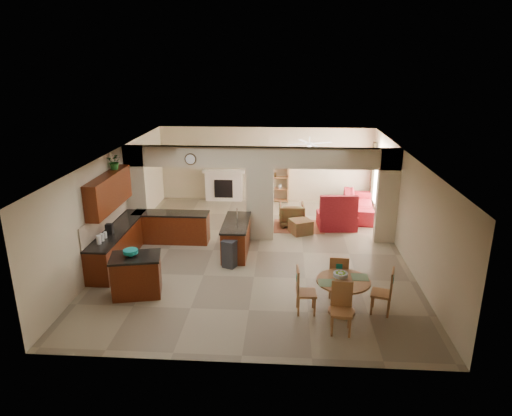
# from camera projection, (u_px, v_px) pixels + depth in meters

# --- Properties ---
(floor) EXTENTS (10.00, 10.00, 0.00)m
(floor) POSITION_uv_depth(u_px,v_px,m) (258.00, 251.00, 12.92)
(floor) COLOR gray
(floor) RESTS_ON ground
(ceiling) EXTENTS (10.00, 10.00, 0.00)m
(ceiling) POSITION_uv_depth(u_px,v_px,m) (258.00, 154.00, 12.05)
(ceiling) COLOR white
(ceiling) RESTS_ON wall_back
(wall_back) EXTENTS (8.00, 0.00, 8.00)m
(wall_back) POSITION_uv_depth(u_px,v_px,m) (266.00, 164.00, 17.23)
(wall_back) COLOR #BFB38B
(wall_back) RESTS_ON floor
(wall_front) EXTENTS (8.00, 0.00, 8.00)m
(wall_front) POSITION_uv_depth(u_px,v_px,m) (240.00, 293.00, 7.74)
(wall_front) COLOR #BFB38B
(wall_front) RESTS_ON floor
(wall_left) EXTENTS (0.00, 10.00, 10.00)m
(wall_left) POSITION_uv_depth(u_px,v_px,m) (115.00, 201.00, 12.73)
(wall_left) COLOR #BFB38B
(wall_left) RESTS_ON floor
(wall_right) EXTENTS (0.00, 10.00, 10.00)m
(wall_right) POSITION_uv_depth(u_px,v_px,m) (406.00, 207.00, 12.24)
(wall_right) COLOR #BFB38B
(wall_right) RESTS_ON floor
(partition_left_pier) EXTENTS (0.60, 0.25, 2.80)m
(partition_left_pier) POSITION_uv_depth(u_px,v_px,m) (137.00, 192.00, 13.66)
(partition_left_pier) COLOR #BFB38B
(partition_left_pier) RESTS_ON floor
(partition_center_pier) EXTENTS (0.80, 0.25, 2.20)m
(partition_center_pier) POSITION_uv_depth(u_px,v_px,m) (260.00, 204.00, 13.53)
(partition_center_pier) COLOR #BFB38B
(partition_center_pier) RESTS_ON floor
(partition_right_pier) EXTENTS (0.60, 0.25, 2.80)m
(partition_right_pier) POSITION_uv_depth(u_px,v_px,m) (387.00, 196.00, 13.20)
(partition_right_pier) COLOR #BFB38B
(partition_right_pier) RESTS_ON floor
(partition_header) EXTENTS (8.00, 0.25, 0.60)m
(partition_header) POSITION_uv_depth(u_px,v_px,m) (260.00, 157.00, 13.09)
(partition_header) COLOR #BFB38B
(partition_header) RESTS_ON partition_center_pier
(kitchen_counter) EXTENTS (2.52, 3.29, 1.48)m
(kitchen_counter) POSITION_uv_depth(u_px,v_px,m) (141.00, 237.00, 12.74)
(kitchen_counter) COLOR #461008
(kitchen_counter) RESTS_ON floor
(upper_cabinets) EXTENTS (0.35, 2.40, 0.90)m
(upper_cabinets) POSITION_uv_depth(u_px,v_px,m) (109.00, 192.00, 11.80)
(upper_cabinets) COLOR #461008
(upper_cabinets) RESTS_ON wall_left
(peninsula) EXTENTS (0.70, 1.85, 0.91)m
(peninsula) POSITION_uv_depth(u_px,v_px,m) (236.00, 237.00, 12.71)
(peninsula) COLOR #461008
(peninsula) RESTS_ON floor
(wall_clock) EXTENTS (0.34, 0.03, 0.34)m
(wall_clock) POSITION_uv_depth(u_px,v_px,m) (190.00, 159.00, 13.09)
(wall_clock) COLOR #443016
(wall_clock) RESTS_ON partition_header
(rug) EXTENTS (1.60, 1.30, 0.01)m
(rug) POSITION_uv_depth(u_px,v_px,m) (299.00, 226.00, 14.83)
(rug) COLOR #9B5638
(rug) RESTS_ON floor
(fireplace) EXTENTS (1.60, 0.35, 1.20)m
(fireplace) POSITION_uv_depth(u_px,v_px,m) (224.00, 185.00, 17.41)
(fireplace) COLOR silver
(fireplace) RESTS_ON floor
(shelving_unit) EXTENTS (1.00, 0.32, 1.80)m
(shelving_unit) POSITION_uv_depth(u_px,v_px,m) (275.00, 179.00, 17.19)
(shelving_unit) COLOR #A16737
(shelving_unit) RESTS_ON floor
(window_a) EXTENTS (0.02, 0.90, 1.90)m
(window_a) POSITION_uv_depth(u_px,v_px,m) (387.00, 191.00, 14.48)
(window_a) COLOR white
(window_a) RESTS_ON wall_right
(window_b) EXTENTS (0.02, 0.90, 1.90)m
(window_b) POSITION_uv_depth(u_px,v_px,m) (377.00, 178.00, 16.10)
(window_b) COLOR white
(window_b) RESTS_ON wall_right
(glazed_door) EXTENTS (0.02, 0.70, 2.10)m
(glazed_door) POSITION_uv_depth(u_px,v_px,m) (381.00, 188.00, 15.34)
(glazed_door) COLOR white
(glazed_door) RESTS_ON wall_right
(drape_a_left) EXTENTS (0.10, 0.28, 2.30)m
(drape_a_left) POSITION_uv_depth(u_px,v_px,m) (390.00, 196.00, 13.92)
(drape_a_left) COLOR #44231B
(drape_a_left) RESTS_ON wall_right
(drape_a_right) EXTENTS (0.10, 0.28, 2.30)m
(drape_a_right) POSITION_uv_depth(u_px,v_px,m) (382.00, 186.00, 15.05)
(drape_a_right) COLOR #44231B
(drape_a_right) RESTS_ON wall_right
(drape_b_left) EXTENTS (0.10, 0.28, 2.30)m
(drape_b_left) POSITION_uv_depth(u_px,v_px,m) (379.00, 182.00, 15.53)
(drape_b_left) COLOR #44231B
(drape_b_left) RESTS_ON wall_right
(drape_b_right) EXTENTS (0.10, 0.28, 2.30)m
(drape_b_right) POSITION_uv_depth(u_px,v_px,m) (373.00, 174.00, 16.67)
(drape_b_right) COLOR #44231B
(drape_b_right) RESTS_ON wall_right
(ceiling_fan) EXTENTS (1.00, 1.00, 0.10)m
(ceiling_fan) POSITION_uv_depth(u_px,v_px,m) (309.00, 144.00, 14.88)
(ceiling_fan) COLOR white
(ceiling_fan) RESTS_ON ceiling
(kitchen_island) EXTENTS (1.25, 1.00, 0.96)m
(kitchen_island) POSITION_uv_depth(u_px,v_px,m) (137.00, 275.00, 10.42)
(kitchen_island) COLOR #461008
(kitchen_island) RESTS_ON floor
(teal_bowl) EXTENTS (0.33, 0.33, 0.15)m
(teal_bowl) POSITION_uv_depth(u_px,v_px,m) (131.00, 253.00, 10.25)
(teal_bowl) COLOR #12817A
(teal_bowl) RESTS_ON kitchen_island
(trash_can) EXTENTS (0.40, 0.38, 0.68)m
(trash_can) POSITION_uv_depth(u_px,v_px,m) (229.00, 255.00, 11.85)
(trash_can) COLOR #2B2B2D
(trash_can) RESTS_ON floor
(dining_table) EXTENTS (1.14, 1.14, 0.77)m
(dining_table) POSITION_uv_depth(u_px,v_px,m) (343.00, 291.00, 9.63)
(dining_table) COLOR #A16737
(dining_table) RESTS_ON floor
(fruit_bowl) EXTENTS (0.30, 0.30, 0.16)m
(fruit_bowl) POSITION_uv_depth(u_px,v_px,m) (340.00, 275.00, 9.58)
(fruit_bowl) COLOR #74AC24
(fruit_bowl) RESTS_ON dining_table
(sofa) EXTENTS (2.65, 1.27, 0.75)m
(sofa) POSITION_uv_depth(u_px,v_px,m) (359.00, 204.00, 15.85)
(sofa) COLOR maroon
(sofa) RESTS_ON floor
(chaise) EXTENTS (1.26, 1.06, 0.47)m
(chaise) POSITION_uv_depth(u_px,v_px,m) (336.00, 220.00, 14.69)
(chaise) COLOR maroon
(chaise) RESTS_ON floor
(armchair) EXTENTS (0.84, 0.86, 0.74)m
(armchair) POSITION_uv_depth(u_px,v_px,m) (292.00, 214.00, 14.85)
(armchair) COLOR maroon
(armchair) RESTS_ON floor
(ottoman) EXTENTS (0.80, 0.80, 0.44)m
(ottoman) POSITION_uv_depth(u_px,v_px,m) (301.00, 226.00, 14.21)
(ottoman) COLOR maroon
(ottoman) RESTS_ON floor
(plant) EXTENTS (0.43, 0.38, 0.43)m
(plant) POSITION_uv_depth(u_px,v_px,m) (115.00, 162.00, 12.15)
(plant) COLOR #165216
(plant) RESTS_ON upper_cabinets
(chair_north) EXTENTS (0.44, 0.44, 1.02)m
(chair_north) POSITION_uv_depth(u_px,v_px,m) (338.00, 275.00, 10.26)
(chair_north) COLOR #A16737
(chair_north) RESTS_ON floor
(chair_east) EXTENTS (0.52, 0.52, 1.02)m
(chair_east) POSITION_uv_depth(u_px,v_px,m) (386.00, 290.00, 9.61)
(chair_east) COLOR #A16737
(chair_east) RESTS_ON floor
(chair_south) EXTENTS (0.45, 0.45, 1.02)m
(chair_south) POSITION_uv_depth(u_px,v_px,m) (341.00, 305.00, 9.01)
(chair_south) COLOR #A16737
(chair_south) RESTS_ON floor
(chair_west) EXTENTS (0.44, 0.44, 1.02)m
(chair_west) POSITION_uv_depth(u_px,v_px,m) (302.00, 289.00, 9.65)
(chair_west) COLOR #A16737
(chair_west) RESTS_ON floor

